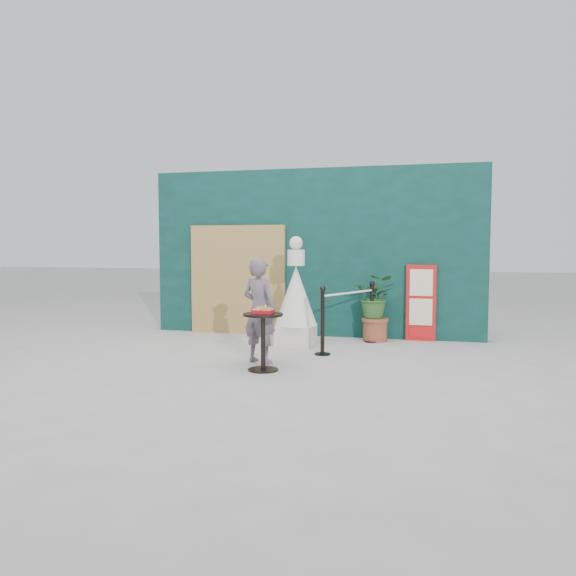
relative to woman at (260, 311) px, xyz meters
The scene contains 10 objects.
ground 0.93m from the woman, 66.01° to the right, with size 60.00×60.00×0.00m, color #ADAAA5.
back_wall 2.74m from the woman, 84.84° to the left, with size 6.00×0.30×3.00m, color #0A2F24.
bamboo_fence 2.69m from the woman, 115.78° to the left, with size 1.80×0.08×2.00m, color tan.
woman is the anchor object (origin of this frame).
menu_board 3.23m from the woman, 48.59° to the left, with size 0.50×0.07×1.30m.
statue 1.53m from the woman, 84.20° to the left, with size 0.69×0.69×1.78m.
cafe_table 0.53m from the woman, 67.72° to the right, with size 0.52×0.52×0.75m.
food_basket 0.48m from the woman, 67.38° to the right, with size 0.26×0.19×0.11m.
planter 2.60m from the woman, 57.87° to the left, with size 0.67×0.58×1.14m.
stanchion_barrier 1.79m from the woman, 54.16° to the left, with size 0.84×1.54×1.03m.
Camera 1 is at (2.03, -6.83, 1.63)m, focal length 35.00 mm.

